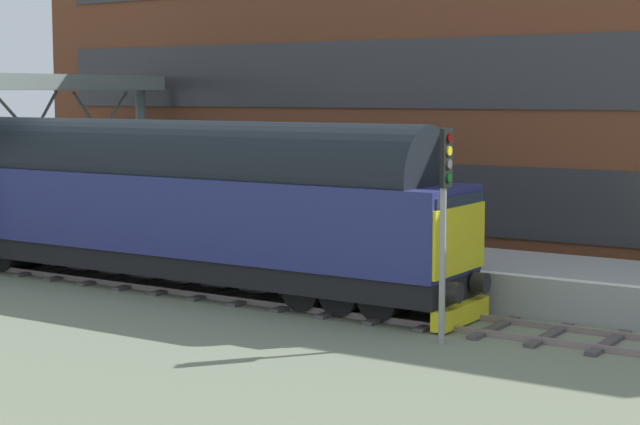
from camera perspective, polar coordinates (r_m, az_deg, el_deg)
ground_plane at (r=26.36m, az=1.41°, el=-5.34°), size 140.00×140.00×0.00m
track_main at (r=26.35m, az=1.41°, el=-5.22°), size 2.50×60.00×0.15m
station_platform at (r=29.34m, az=5.08°, el=-3.15°), size 4.00×44.00×1.01m
station_building at (r=34.76m, az=9.22°, el=7.11°), size 4.78×35.32×11.65m
diesel_locomotive at (r=29.74m, az=-9.04°, el=0.78°), size 2.74×19.25×4.68m
signal_post_mid at (r=22.58m, az=6.78°, el=0.45°), size 0.44×0.22×4.67m
platform_number_sign at (r=26.79m, az=7.63°, el=0.01°), size 0.10×0.44×2.12m
waiting_passenger at (r=31.20m, az=-0.56°, el=0.21°), size 0.34×0.51×1.64m
overhead_footbridge at (r=35.54m, az=-14.62°, el=6.22°), size 9.30×2.00×6.02m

